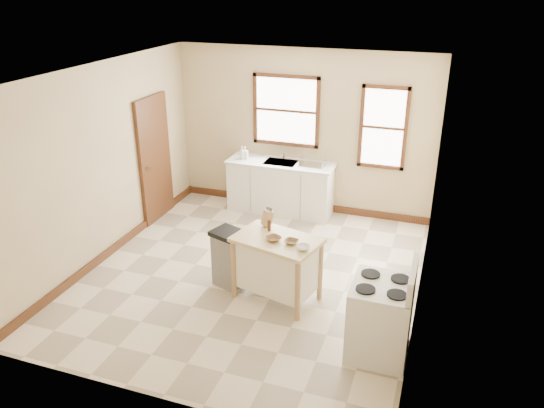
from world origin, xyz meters
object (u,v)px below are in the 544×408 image
(gas_stove, at_px, (381,309))
(dish_rack, at_px, (312,163))
(soap_bottle_a, at_px, (242,153))
(knife_block, at_px, (267,219))
(kitchen_island, at_px, (277,268))
(bowl_c, at_px, (303,248))
(soap_bottle_b, at_px, (245,153))
(trash_bin, at_px, (229,258))
(bowl_a, at_px, (274,239))
(bowl_b, at_px, (291,242))
(pepper_grinder, at_px, (269,226))

(gas_stove, bearing_deg, dish_rack, 116.82)
(soap_bottle_a, bearing_deg, knife_block, -79.57)
(kitchen_island, xyz_separation_m, bowl_c, (0.39, -0.17, 0.46))
(soap_bottle_a, xyz_separation_m, soap_bottle_b, (0.04, 0.04, -0.01))
(trash_bin, relative_size, gas_stove, 0.70)
(bowl_a, distance_m, bowl_b, 0.23)
(knife_block, bearing_deg, gas_stove, 8.38)
(soap_bottle_b, bearing_deg, bowl_a, -67.64)
(soap_bottle_a, distance_m, trash_bin, 2.66)
(bowl_c, height_order, gas_stove, gas_stove)
(bowl_a, bearing_deg, pepper_grinder, 120.74)
(bowl_c, bearing_deg, knife_block, 142.86)
(soap_bottle_a, height_order, gas_stove, soap_bottle_a)
(bowl_c, bearing_deg, trash_bin, 166.47)
(bowl_a, bearing_deg, kitchen_island, 66.62)
(soap_bottle_b, distance_m, trash_bin, 2.69)
(soap_bottle_a, height_order, pepper_grinder, soap_bottle_a)
(knife_block, distance_m, bowl_c, 0.79)
(soap_bottle_b, relative_size, bowl_b, 1.22)
(soap_bottle_b, xyz_separation_m, trash_bin, (0.75, -2.50, -0.62))
(bowl_c, bearing_deg, bowl_b, 150.11)
(bowl_a, distance_m, gas_stove, 1.59)
(bowl_a, relative_size, bowl_b, 1.09)
(bowl_a, bearing_deg, dish_rack, 94.80)
(soap_bottle_b, height_order, bowl_c, soap_bottle_b)
(soap_bottle_a, relative_size, bowl_a, 1.21)
(soap_bottle_b, bearing_deg, gas_stove, -54.64)
(soap_bottle_b, bearing_deg, kitchen_island, -66.68)
(bowl_a, bearing_deg, soap_bottle_a, 119.40)
(soap_bottle_b, height_order, bowl_b, soap_bottle_b)
(bowl_b, xyz_separation_m, trash_bin, (-0.91, 0.16, -0.48))
(soap_bottle_a, bearing_deg, pepper_grinder, -79.60)
(soap_bottle_b, height_order, bowl_a, soap_bottle_b)
(soap_bottle_a, relative_size, bowl_b, 1.32)
(pepper_grinder, relative_size, bowl_a, 0.81)
(dish_rack, xyz_separation_m, bowl_c, (0.64, -2.79, -0.09))
(soap_bottle_a, distance_m, gas_stove, 4.36)
(dish_rack, height_order, gas_stove, gas_stove)
(kitchen_island, relative_size, bowl_b, 6.16)
(bowl_b, distance_m, bowl_c, 0.21)
(bowl_b, bearing_deg, soap_bottle_a, 123.05)
(trash_bin, bearing_deg, knife_block, 42.90)
(bowl_a, distance_m, bowl_c, 0.43)
(soap_bottle_a, xyz_separation_m, trash_bin, (0.79, -2.46, -0.63))
(kitchen_island, distance_m, trash_bin, 0.72)
(pepper_grinder, xyz_separation_m, trash_bin, (-0.55, -0.08, -0.54))
(trash_bin, bearing_deg, dish_rack, 98.89)
(knife_block, relative_size, trash_bin, 0.25)
(soap_bottle_b, relative_size, kitchen_island, 0.20)
(knife_block, distance_m, pepper_grinder, 0.15)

